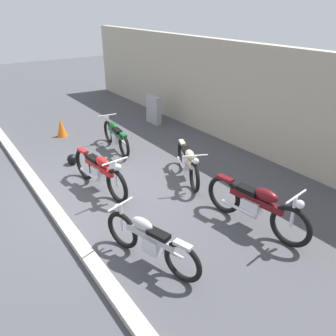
% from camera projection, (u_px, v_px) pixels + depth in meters
% --- Properties ---
extents(ground_plane, '(40.00, 40.00, 0.00)m').
position_uv_depth(ground_plane, '(106.00, 190.00, 7.75)').
color(ground_plane, '#47474C').
extents(building_wall, '(18.00, 0.30, 2.91)m').
position_uv_depth(building_wall, '(249.00, 98.00, 9.41)').
color(building_wall, '#B2A893').
rests_on(building_wall, ground_plane).
extents(curb_strip, '(18.00, 0.24, 0.12)m').
position_uv_depth(curb_strip, '(50.00, 204.00, 7.07)').
color(curb_strip, '#B7B2A8').
rests_on(curb_strip, ground_plane).
extents(stone_marker, '(0.66, 0.21, 0.95)m').
position_uv_depth(stone_marker, '(154.00, 110.00, 11.80)').
color(stone_marker, '#9E9EA3').
rests_on(stone_marker, ground_plane).
extents(helmet, '(0.27, 0.27, 0.27)m').
position_uv_depth(helmet, '(72.00, 159.00, 8.92)').
color(helmet, black).
rests_on(helmet, ground_plane).
extents(traffic_cone, '(0.32, 0.32, 0.55)m').
position_uv_depth(traffic_cone, '(61.00, 128.00, 10.72)').
color(traffic_cone, orange).
rests_on(traffic_cone, ground_plane).
extents(motorcycle_silver, '(1.91, 0.77, 0.88)m').
position_uv_depth(motorcycle_silver, '(150.00, 241.00, 5.42)').
color(motorcycle_silver, black).
rests_on(motorcycle_silver, ground_plane).
extents(motorcycle_green, '(1.94, 0.54, 0.87)m').
position_uv_depth(motorcycle_green, '(116.00, 136.00, 9.70)').
color(motorcycle_green, black).
rests_on(motorcycle_green, ground_plane).
extents(motorcycle_cream, '(1.85, 0.99, 0.90)m').
position_uv_depth(motorcycle_cream, '(188.00, 162.00, 8.05)').
color(motorcycle_cream, black).
rests_on(motorcycle_cream, ground_plane).
extents(motorcycle_maroon, '(2.23, 0.66, 1.00)m').
position_uv_depth(motorcycle_maroon, '(256.00, 206.00, 6.24)').
color(motorcycle_maroon, black).
rests_on(motorcycle_maroon, ground_plane).
extents(motorcycle_red, '(2.16, 0.60, 0.97)m').
position_uv_depth(motorcycle_red, '(100.00, 171.00, 7.54)').
color(motorcycle_red, black).
rests_on(motorcycle_red, ground_plane).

